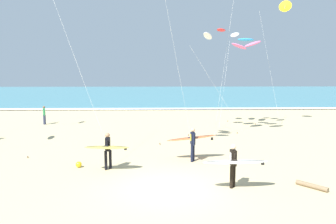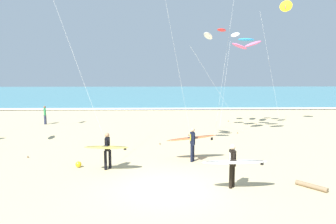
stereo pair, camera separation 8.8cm
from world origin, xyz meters
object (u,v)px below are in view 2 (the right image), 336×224
at_px(bystander_green_top, 45,115).
at_px(driftwood_log, 311,186).
at_px(surfer_lead, 234,162).
at_px(beach_ball, 78,164).
at_px(kite_arc_cobalt_mid, 246,43).
at_px(surfer_trailing, 107,148).
at_px(kite_arc_scarlet_low, 222,34).
at_px(surfer_third, 192,140).
at_px(kite_delta_golden_extra, 286,7).

distance_m(bystander_green_top, driftwood_log, 22.06).
relative_size(surfer_lead, beach_ball, 8.82).
bearing_deg(kite_arc_cobalt_mid, beach_ball, -140.38).
xyz_separation_m(surfer_trailing, kite_arc_scarlet_low, (7.20, 11.17, 6.39)).
distance_m(surfer_trailing, surfer_third, 4.29).
height_order(surfer_third, kite_delta_golden_extra, kite_delta_golden_extra).
bearing_deg(bystander_green_top, kite_arc_scarlet_low, -7.20).
bearing_deg(surfer_trailing, driftwood_log, -16.60).
bearing_deg(bystander_green_top, surfer_third, -44.95).
bearing_deg(surfer_third, surfer_lead, -73.43).
xyz_separation_m(surfer_third, kite_arc_scarlet_low, (3.21, 9.61, 6.38)).
bearing_deg(surfer_lead, driftwood_log, -0.01).
height_order(surfer_lead, surfer_third, same).
xyz_separation_m(surfer_lead, bystander_green_top, (-12.68, 15.47, -0.24)).
distance_m(surfer_lead, surfer_trailing, 5.73).
xyz_separation_m(surfer_lead, driftwood_log, (3.03, -0.00, -0.96)).
relative_size(surfer_lead, kite_arc_cobalt_mid, 0.36).
bearing_deg(beach_ball, surfer_trailing, -19.07).
bearing_deg(surfer_lead, surfer_third, 106.57).
bearing_deg(beach_ball, kite_delta_golden_extra, 38.79).
relative_size(kite_arc_cobalt_mid, kite_arc_scarlet_low, 0.87).
xyz_separation_m(surfer_trailing, beach_ball, (-1.44, 0.50, -0.90)).
relative_size(surfer_third, beach_ball, 9.23).
distance_m(beach_ball, driftwood_log, 10.09).
relative_size(surfer_third, bystander_green_top, 1.63).
relative_size(surfer_trailing, kite_arc_scarlet_low, 0.26).
bearing_deg(kite_arc_cobalt_mid, bystander_green_top, 164.94).
xyz_separation_m(surfer_lead, beach_ball, (-6.63, 2.95, -0.91)).
height_order(kite_delta_golden_extra, driftwood_log, kite_delta_golden_extra).
bearing_deg(surfer_trailing, bystander_green_top, 119.92).
xyz_separation_m(kite_arc_cobalt_mid, beach_ball, (-9.94, -8.23, -6.33)).
xyz_separation_m(kite_arc_scarlet_low, beach_ball, (-8.64, -10.67, -7.29)).
distance_m(kite_arc_cobalt_mid, bystander_green_top, 17.50).
height_order(surfer_lead, bystander_green_top, surfer_lead).
relative_size(kite_arc_scarlet_low, bystander_green_top, 4.92).
distance_m(kite_arc_scarlet_low, driftwood_log, 15.50).
distance_m(surfer_trailing, bystander_green_top, 15.03).
bearing_deg(kite_arc_scarlet_low, driftwood_log, -85.75).
relative_size(surfer_trailing, driftwood_log, 1.64).
xyz_separation_m(surfer_trailing, driftwood_log, (8.21, -2.45, -0.95)).
distance_m(surfer_lead, beach_ball, 7.31).
bearing_deg(surfer_trailing, kite_arc_cobalt_mid, 45.76).
distance_m(surfer_lead, driftwood_log, 3.17).
bearing_deg(kite_arc_cobalt_mid, driftwood_log, -91.45).
bearing_deg(bystander_green_top, surfer_trailing, -60.08).
height_order(kite_delta_golden_extra, beach_ball, kite_delta_golden_extra).
relative_size(kite_arc_cobalt_mid, driftwood_log, 5.62).
height_order(surfer_lead, kite_arc_scarlet_low, kite_arc_scarlet_low).
height_order(surfer_lead, kite_delta_golden_extra, kite_delta_golden_extra).
distance_m(surfer_third, kite_delta_golden_extra, 15.55).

